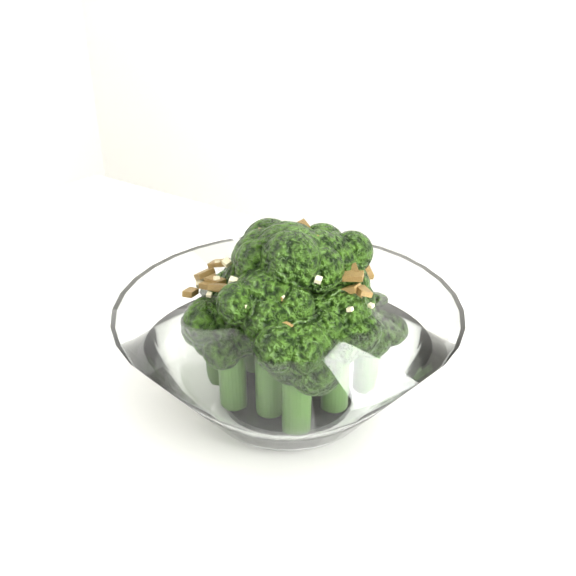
% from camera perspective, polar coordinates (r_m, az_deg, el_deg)
% --- Properties ---
extents(broccoli_dish, '(0.23, 0.23, 0.14)m').
position_cam_1_polar(broccoli_dish, '(0.43, -0.03, -4.55)').
color(broccoli_dish, white).
rests_on(broccoli_dish, table).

